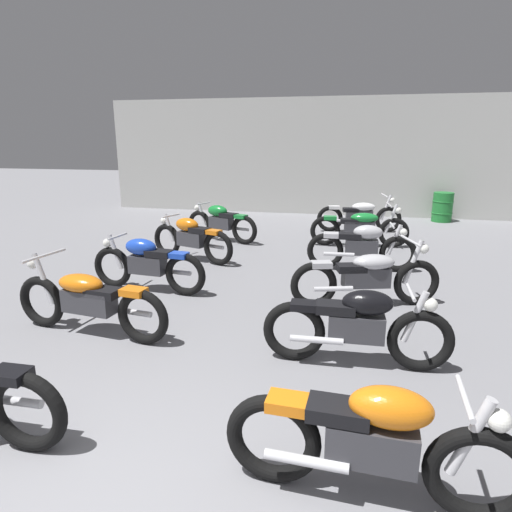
{
  "coord_description": "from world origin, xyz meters",
  "views": [
    {
      "loc": [
        1.47,
        -1.59,
        2.33
      ],
      "look_at": [
        0.0,
        4.92,
        0.55
      ],
      "focal_mm": 30.68,
      "sensor_mm": 36.0,
      "label": 1
    }
  ],
  "objects_px": {
    "motorcycle_left_row_3": "(191,238)",
    "motorcycle_right_row_0": "(373,440)",
    "motorcycle_left_row_4": "(221,222)",
    "motorcycle_right_row_1": "(357,325)",
    "motorcycle_right_row_2": "(367,276)",
    "motorcycle_right_row_3": "(362,246)",
    "motorcycle_left_row_2": "(147,263)",
    "motorcycle_right_row_4": "(360,227)",
    "motorcycle_left_row_1": "(88,300)",
    "motorcycle_right_row_5": "(360,215)",
    "oil_drum": "(442,207)"
  },
  "relations": [
    {
      "from": "motorcycle_right_row_5",
      "to": "motorcycle_right_row_4",
      "type": "bearing_deg",
      "value": -90.08
    },
    {
      "from": "motorcycle_left_row_4",
      "to": "motorcycle_right_row_1",
      "type": "relative_size",
      "value": 0.96
    },
    {
      "from": "motorcycle_left_row_1",
      "to": "motorcycle_right_row_3",
      "type": "relative_size",
      "value": 1.1
    },
    {
      "from": "motorcycle_right_row_3",
      "to": "oil_drum",
      "type": "relative_size",
      "value": 2.32
    },
    {
      "from": "motorcycle_left_row_2",
      "to": "motorcycle_left_row_1",
      "type": "bearing_deg",
      "value": -88.84
    },
    {
      "from": "motorcycle_left_row_3",
      "to": "motorcycle_left_row_4",
      "type": "xyz_separation_m",
      "value": [
        0.06,
        1.78,
        0.0
      ]
    },
    {
      "from": "motorcycle_right_row_3",
      "to": "oil_drum",
      "type": "xyz_separation_m",
      "value": [
        2.34,
        5.6,
        -0.03
      ]
    },
    {
      "from": "motorcycle_left_row_4",
      "to": "motorcycle_right_row_5",
      "type": "xyz_separation_m",
      "value": [
        3.19,
        1.79,
        -0.01
      ]
    },
    {
      "from": "motorcycle_left_row_4",
      "to": "motorcycle_right_row_5",
      "type": "distance_m",
      "value": 3.66
    },
    {
      "from": "motorcycle_right_row_5",
      "to": "motorcycle_left_row_2",
      "type": "bearing_deg",
      "value": -120.96
    },
    {
      "from": "motorcycle_right_row_1",
      "to": "oil_drum",
      "type": "bearing_deg",
      "value": 75.31
    },
    {
      "from": "motorcycle_left_row_3",
      "to": "motorcycle_right_row_0",
      "type": "bearing_deg",
      "value": -58.57
    },
    {
      "from": "motorcycle_left_row_2",
      "to": "motorcycle_right_row_3",
      "type": "height_order",
      "value": "same"
    },
    {
      "from": "motorcycle_right_row_0",
      "to": "motorcycle_right_row_3",
      "type": "height_order",
      "value": "same"
    },
    {
      "from": "motorcycle_left_row_3",
      "to": "motorcycle_right_row_2",
      "type": "relative_size",
      "value": 0.9
    },
    {
      "from": "motorcycle_right_row_1",
      "to": "motorcycle_left_row_2",
      "type": "bearing_deg",
      "value": 152.21
    },
    {
      "from": "motorcycle_right_row_1",
      "to": "oil_drum",
      "type": "relative_size",
      "value": 2.32
    },
    {
      "from": "motorcycle_left_row_4",
      "to": "motorcycle_left_row_1",
      "type": "bearing_deg",
      "value": -90.49
    },
    {
      "from": "motorcycle_left_row_1",
      "to": "motorcycle_right_row_4",
      "type": "xyz_separation_m",
      "value": [
        3.24,
        5.44,
        0.0
      ]
    },
    {
      "from": "motorcycle_left_row_1",
      "to": "motorcycle_left_row_4",
      "type": "distance_m",
      "value": 5.29
    },
    {
      "from": "motorcycle_left_row_4",
      "to": "motorcycle_right_row_3",
      "type": "distance_m",
      "value": 3.66
    },
    {
      "from": "motorcycle_right_row_2",
      "to": "oil_drum",
      "type": "relative_size",
      "value": 2.48
    },
    {
      "from": "motorcycle_right_row_1",
      "to": "motorcycle_right_row_0",
      "type": "bearing_deg",
      "value": -86.83
    },
    {
      "from": "oil_drum",
      "to": "motorcycle_right_row_3",
      "type": "bearing_deg",
      "value": -112.66
    },
    {
      "from": "motorcycle_left_row_2",
      "to": "motorcycle_right_row_0",
      "type": "xyz_separation_m",
      "value": [
        3.32,
        -3.52,
        0.0
      ]
    },
    {
      "from": "motorcycle_left_row_1",
      "to": "motorcycle_right_row_0",
      "type": "relative_size",
      "value": 1.1
    },
    {
      "from": "motorcycle_right_row_1",
      "to": "motorcycle_right_row_3",
      "type": "relative_size",
      "value": 1.0
    },
    {
      "from": "oil_drum",
      "to": "motorcycle_right_row_0",
      "type": "bearing_deg",
      "value": -101.84
    },
    {
      "from": "motorcycle_left_row_1",
      "to": "motorcycle_right_row_0",
      "type": "xyz_separation_m",
      "value": [
        3.29,
        -1.89,
        0.01
      ]
    },
    {
      "from": "motorcycle_left_row_3",
      "to": "motorcycle_right_row_0",
      "type": "xyz_separation_m",
      "value": [
        3.31,
        -5.41,
        0.0
      ]
    },
    {
      "from": "motorcycle_right_row_1",
      "to": "motorcycle_right_row_2",
      "type": "bearing_deg",
      "value": 85.76
    },
    {
      "from": "motorcycle_right_row_0",
      "to": "motorcycle_right_row_5",
      "type": "height_order",
      "value": "motorcycle_right_row_5"
    },
    {
      "from": "oil_drum",
      "to": "motorcycle_right_row_4",
      "type": "bearing_deg",
      "value": -122.43
    },
    {
      "from": "motorcycle_left_row_1",
      "to": "motorcycle_right_row_2",
      "type": "relative_size",
      "value": 1.03
    },
    {
      "from": "motorcycle_left_row_1",
      "to": "motorcycle_left_row_3",
      "type": "bearing_deg",
      "value": 90.3
    },
    {
      "from": "motorcycle_right_row_3",
      "to": "motorcycle_right_row_4",
      "type": "distance_m",
      "value": 1.88
    },
    {
      "from": "motorcycle_left_row_4",
      "to": "oil_drum",
      "type": "bearing_deg",
      "value": 34.82
    },
    {
      "from": "motorcycle_right_row_4",
      "to": "oil_drum",
      "type": "relative_size",
      "value": 2.56
    },
    {
      "from": "motorcycle_left_row_2",
      "to": "motorcycle_right_row_4",
      "type": "relative_size",
      "value": 0.91
    },
    {
      "from": "motorcycle_right_row_3",
      "to": "motorcycle_right_row_5",
      "type": "relative_size",
      "value": 0.91
    },
    {
      "from": "motorcycle_right_row_4",
      "to": "motorcycle_left_row_2",
      "type": "bearing_deg",
      "value": -130.69
    },
    {
      "from": "motorcycle_right_row_2",
      "to": "motorcycle_right_row_4",
      "type": "relative_size",
      "value": 0.97
    },
    {
      "from": "motorcycle_left_row_3",
      "to": "motorcycle_right_row_4",
      "type": "xyz_separation_m",
      "value": [
        3.26,
        1.92,
        -0.01
      ]
    },
    {
      "from": "motorcycle_left_row_1",
      "to": "motorcycle_right_row_2",
      "type": "height_order",
      "value": "same"
    },
    {
      "from": "motorcycle_left_row_4",
      "to": "motorcycle_right_row_0",
      "type": "relative_size",
      "value": 0.96
    },
    {
      "from": "motorcycle_left_row_3",
      "to": "motorcycle_right_row_4",
      "type": "relative_size",
      "value": 0.87
    },
    {
      "from": "motorcycle_left_row_4",
      "to": "motorcycle_right_row_2",
      "type": "relative_size",
      "value": 0.9
    },
    {
      "from": "motorcycle_right_row_3",
      "to": "oil_drum",
      "type": "bearing_deg",
      "value": 67.34
    },
    {
      "from": "motorcycle_left_row_3",
      "to": "motorcycle_right_row_1",
      "type": "xyz_separation_m",
      "value": [
        3.2,
        -3.58,
        0.0
      ]
    },
    {
      "from": "motorcycle_left_row_2",
      "to": "motorcycle_right_row_4",
      "type": "distance_m",
      "value": 5.02
    }
  ]
}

